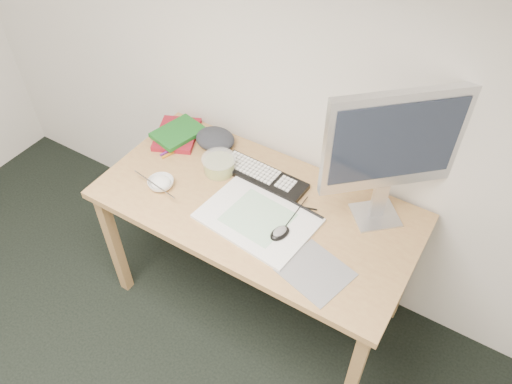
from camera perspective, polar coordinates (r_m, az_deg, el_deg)
desk at (r=2.23m, az=0.01°, el=-2.77°), size 1.40×0.70×0.75m
mousepad at (r=1.95m, az=6.83°, el=-9.08°), size 0.29×0.28×0.00m
sketchpad at (r=2.10m, az=0.21°, el=-3.01°), size 0.50×0.38×0.01m
keyboard at (r=2.27m, az=0.78°, el=1.79°), size 0.43×0.15×0.02m
monitor at (r=1.91m, az=15.39°, el=5.19°), size 0.42×0.39×0.62m
mouse at (r=2.02m, az=2.74°, el=-4.54°), size 0.08×0.11×0.03m
rice_bowl at (r=2.27m, az=-10.81°, el=0.96°), size 0.13×0.13×0.04m
chopsticks at (r=2.24m, az=-11.55°, el=0.88°), size 0.25×0.06×0.02m
fruit_tub at (r=2.29m, az=-4.23°, el=3.14°), size 0.17×0.17×0.08m
book_red at (r=2.53m, az=-9.02°, el=6.53°), size 0.28×0.32×0.03m
book_green at (r=2.50m, az=-8.90°, el=6.74°), size 0.22×0.27×0.02m
cloth_lump at (r=2.44m, az=-4.68°, el=6.05°), size 0.18×0.15×0.07m
pencil_pink at (r=2.23m, az=-0.72°, el=0.61°), size 0.19×0.06×0.01m
pencil_tan at (r=2.17m, az=-0.01°, el=-1.11°), size 0.14×0.08×0.01m
pencil_black at (r=2.16m, az=4.48°, el=-1.54°), size 0.19×0.06×0.01m
marker_blue at (r=2.51m, az=-10.32°, el=5.88°), size 0.07×0.12×0.01m
marker_orange at (r=2.44m, az=-9.36°, el=4.53°), size 0.05×0.13×0.01m
marker_purple at (r=2.45m, az=-9.65°, el=4.82°), size 0.05×0.13×0.01m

